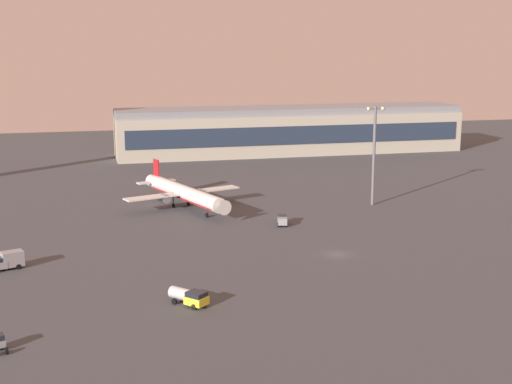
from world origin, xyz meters
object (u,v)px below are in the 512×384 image
catering_truck (7,260)px  cargo_loader (282,220)px  apron_light_central (374,149)px  fuel_truck (189,296)px  airplane_far_stand (184,193)px

catering_truck → cargo_loader: bearing=-91.4°
catering_truck → apron_light_central: apron_light_central is taller
catering_truck → fuel_truck: size_ratio=1.00×
airplane_far_stand → catering_truck: bearing=28.3°
fuel_truck → apron_light_central: bearing=-174.4°
catering_truck → cargo_loader: size_ratio=1.36×
airplane_far_stand → fuel_truck: airplane_far_stand is taller
cargo_loader → apron_light_central: apron_light_central is taller
fuel_truck → airplane_far_stand: bearing=-138.8°
cargo_loader → fuel_truck: 50.24m
fuel_truck → apron_light_central: 78.55m
airplane_far_stand → apron_light_central: (44.63, -7.42, 10.06)m
cargo_loader → fuel_truck: bearing=-108.0°
airplane_far_stand → apron_light_central: 46.34m
apron_light_central → fuel_truck: bearing=-133.2°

